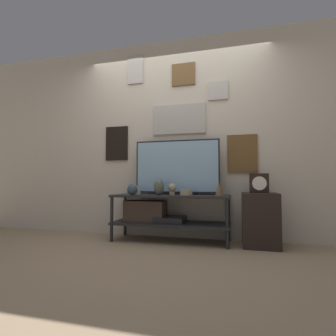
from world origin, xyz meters
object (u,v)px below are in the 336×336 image
Objects in this scene: candle_jar at (137,190)px; decorative_bust at (172,188)px; vase_urn_stoneware at (159,187)px; vase_slim_bronze at (219,189)px; mantel_clock at (259,183)px; vase_round_glass at (132,190)px; television at (177,167)px; vase_wide_bowl at (186,193)px.

candle_jar is 0.47m from decorative_bust.
vase_urn_stoneware reaches higher than vase_slim_bronze.
vase_slim_bronze is at bearing -167.81° from mantel_clock.
vase_round_glass is at bearing -176.55° from vase_slim_bronze.
candle_jar is at bearing -179.38° from mantel_clock.
television reaches higher than candle_jar.
vase_wide_bowl is 0.85m from mantel_clock.
candle_jar is at bearing 86.11° from vase_round_glass.
television is 7.70× the size of decorative_bust.
mantel_clock is (0.84, 0.07, 0.11)m from vase_wide_bowl.
television is at bearing 27.58° from vase_round_glass.
television is 0.64m from vase_slim_bronze.
vase_slim_bronze is (0.72, 0.02, -0.02)m from vase_urn_stoneware.
vase_urn_stoneware reaches higher than decorative_bust.
candle_jar is (-1.04, 0.08, -0.02)m from vase_slim_bronze.
vase_wide_bowl is (0.66, 0.09, -0.03)m from vase_round_glass.
vase_slim_bronze is 0.72× the size of mantel_clock.
candle_jar is at bearing -166.46° from television.
television is 9.71× the size of candle_jar.
vase_wide_bowl is at bearing -174.90° from mantel_clock.
vase_slim_bronze is 1.06× the size of vase_wide_bowl.
mantel_clock reaches higher than vase_slim_bronze.
vase_round_glass is (-0.50, -0.26, -0.29)m from television.
vase_round_glass is at bearing -172.63° from vase_wide_bowl.
vase_slim_bronze reaches higher than decorative_bust.
mantel_clock is (1.02, 0.05, 0.07)m from decorative_bust.
decorative_bust is (-0.02, -0.15, -0.28)m from television.
vase_urn_stoneware is at bearing -155.50° from decorative_bust.
decorative_bust is at bearing 13.15° from vase_round_glass.
television reaches higher than vase_round_glass.
mantel_clock is at bearing 0.62° from candle_jar.
vase_urn_stoneware is 1.21× the size of vase_slim_bronze.
vase_slim_bronze is at bearing -3.20° from vase_wide_bowl.
candle_jar is at bearing 174.84° from vase_wide_bowl.
vase_slim_bronze is 0.57m from decorative_bust.
mantel_clock is at bearing -5.89° from television.
mantel_clock is at bearing 2.69° from decorative_bust.
mantel_clock is at bearing 12.19° from vase_slim_bronze.
mantel_clock reaches higher than vase_wide_bowl.
vase_wide_bowl is 1.35× the size of candle_jar.
vase_round_glass is 0.14m from candle_jar.
vase_slim_bronze is at bearing -4.91° from decorative_bust.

